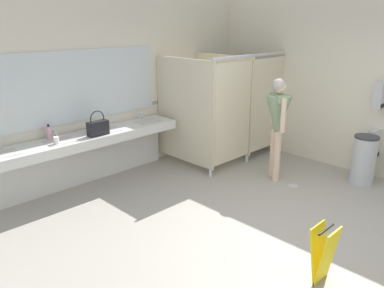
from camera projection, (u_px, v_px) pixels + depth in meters
The scene contains 16 objects.
ground_plane at pixel (281, 237), 4.72m from camera, with size 5.88×6.86×0.10m, color #9E998E.
wall_back at pixel (121, 81), 6.40m from camera, with size 5.88×0.12×2.99m, color beige.
wall_side_right at pixel (384, 85), 6.05m from camera, with size 0.12×6.86×2.99m, color beige.
wall_back_tile_band at pixel (125, 108), 6.49m from camera, with size 5.88×0.01×0.06m, color #9E937F.
vanity_counter at pixel (83, 148), 5.84m from camera, with size 3.14×0.57×0.96m.
mirror_panel at pixel (70, 87), 5.70m from camera, with size 3.04×0.02×1.06m, color silver.
bathroom_stalls at pixel (231, 104), 7.05m from camera, with size 2.02×1.35×1.92m.
paper_towel_dispenser_upper at pixel (382, 95), 5.98m from camera, with size 0.36×0.13×0.42m.
paper_towel_dispenser_lower at pixel (374, 144), 6.23m from camera, with size 0.38×0.13×0.48m.
trash_bin at pixel (364, 160), 6.05m from camera, with size 0.36×0.36×0.77m.
person_standing at pixel (278, 117), 6.02m from camera, with size 0.56×0.56×1.63m.
handbag at pixel (98, 127), 5.68m from camera, with size 0.31×0.13×0.37m.
soap_dispenser at pixel (49, 133), 5.50m from camera, with size 0.07×0.07×0.22m.
paper_cup at pixel (56, 140), 5.30m from camera, with size 0.07×0.07×0.11m, color white.
wet_floor_sign at pixel (323, 254), 3.78m from camera, with size 0.28×0.19×0.59m.
floor_drain_cover at pixel (293, 185), 6.06m from camera, with size 0.14×0.14×0.01m, color #B7BABF.
Camera 1 is at (-3.68, -2.18, 2.49)m, focal length 36.36 mm.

